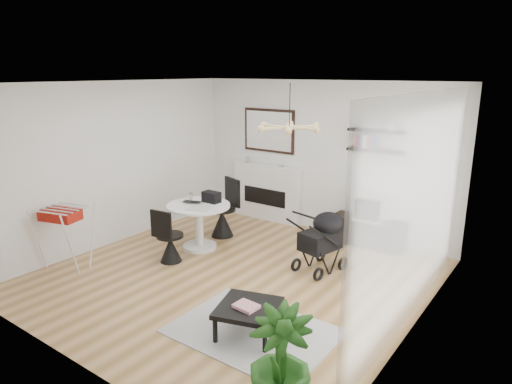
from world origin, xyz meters
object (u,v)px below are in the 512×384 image
Objects in this scene: tv_console at (367,232)px; potted_plant at (280,361)px; drying_rack at (65,236)px; stroller at (323,243)px; fireplace at (267,186)px; crt_tv at (372,207)px; coffee_table at (248,309)px; dining_table at (199,220)px.

potted_plant reaches higher than tv_console.
drying_rack is 3.78m from stroller.
tv_console is (2.16, -0.15, -0.46)m from fireplace.
crt_tv is 3.36m from coffee_table.
stroller reaches higher than coffee_table.
crt_tv is 0.53× the size of drying_rack.
tv_console is 4.24m from potted_plant.
tv_console is at bearing 89.90° from coffee_table.
coffee_table is at bearing -58.29° from fireplace.
fireplace is 2.50m from stroller.
potted_plant is (0.92, -4.13, 0.25)m from tv_console.
crt_tv is 0.53× the size of stroller.
potted_plant reaches higher than crt_tv.
drying_rack is (-1.05, -1.73, 0.00)m from dining_table.
coffee_table is 0.85× the size of potted_plant.
dining_table is at bearing -141.09° from tv_console.
drying_rack reaches higher than coffee_table.
fireplace reaches higher than coffee_table.
crt_tv is (2.21, -0.15, -0.01)m from fireplace.
fireplace is at bearing 89.09° from dining_table.
crt_tv is at bearing 31.52° from drying_rack.
potted_plant reaches higher than drying_rack.
tv_console is 1.18× the size of dining_table.
dining_table is at bearing -141.76° from crt_tv.
crt_tv is 1.36m from stroller.
stroller is at bearing -96.83° from tv_console.
drying_rack is 3.24m from coffee_table.
fireplace is 1.78× the size of tv_console.
drying_rack is at bearing -133.26° from crt_tv.
fireplace is at bearing 156.52° from stroller.
coffee_table is (-0.06, -3.34, -0.37)m from crt_tv.
coffee_table is at bearing 139.56° from potted_plant.
coffee_table is at bearing -90.94° from crt_tv.
fireplace reaches higher than tv_console.
dining_table is (-2.19, -1.77, 0.27)m from tv_console.
fireplace reaches higher than dining_table.
fireplace reaches higher than potted_plant.
crt_tv is 2.86m from dining_table.
fireplace is at bearing 125.76° from potted_plant.
fireplace reaches higher than stroller.
fireplace reaches higher than crt_tv.
coffee_table is (2.15, -3.49, -0.38)m from fireplace.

